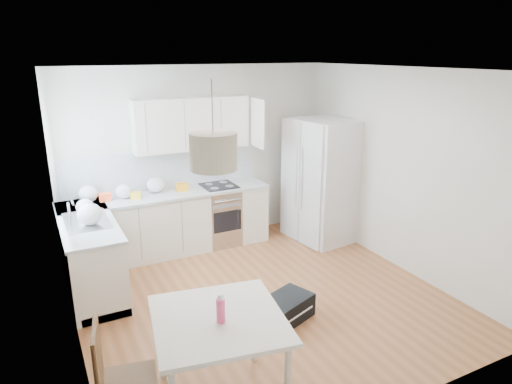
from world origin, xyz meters
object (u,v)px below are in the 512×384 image
dining_table (219,328)px  refrigerator (323,181)px  dining_chair (129,380)px  gym_bag (286,308)px

dining_table → refrigerator: bearing=52.5°
dining_table → dining_chair: 0.78m
gym_bag → refrigerator: bearing=26.1°
refrigerator → gym_bag: bearing=-141.0°
dining_chair → gym_bag: (1.89, 0.83, -0.36)m
refrigerator → dining_table: refrigerator is taller
refrigerator → gym_bag: (-1.68, -1.77, -0.82)m
gym_bag → dining_chair: bearing=-176.7°
gym_bag → dining_table: bearing=-164.4°
dining_table → gym_bag: bearing=45.9°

